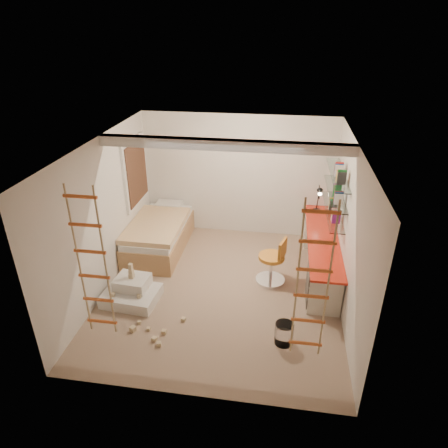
% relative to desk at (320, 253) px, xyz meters
% --- Properties ---
extents(floor, '(4.50, 4.50, 0.00)m').
position_rel_desk_xyz_m(floor, '(-1.72, -0.86, -0.40)').
color(floor, '#94775F').
rests_on(floor, ground).
extents(ceiling_beam, '(4.00, 0.18, 0.16)m').
position_rel_desk_xyz_m(ceiling_beam, '(-1.72, -0.56, 2.12)').
color(ceiling_beam, white).
rests_on(ceiling_beam, ceiling).
extents(window_frame, '(0.06, 1.15, 1.35)m').
position_rel_desk_xyz_m(window_frame, '(-3.69, 0.64, 1.15)').
color(window_frame, white).
rests_on(window_frame, wall_left).
extents(window_blind, '(0.02, 1.00, 1.20)m').
position_rel_desk_xyz_m(window_blind, '(-3.65, 0.64, 1.15)').
color(window_blind, '#4C2D1E').
rests_on(window_blind, window_frame).
extents(rope_ladder_left, '(0.41, 0.04, 2.13)m').
position_rel_desk_xyz_m(rope_ladder_left, '(-3.07, -2.61, 1.11)').
color(rope_ladder_left, '#DC5225').
rests_on(rope_ladder_left, ceiling).
extents(rope_ladder_right, '(0.41, 0.04, 2.13)m').
position_rel_desk_xyz_m(rope_ladder_right, '(-0.37, -2.61, 1.11)').
color(rope_ladder_right, '#D85224').
rests_on(rope_ladder_right, ceiling).
extents(waste_bin, '(0.27, 0.27, 0.34)m').
position_rel_desk_xyz_m(waste_bin, '(-0.61, -2.00, -0.23)').
color(waste_bin, white).
rests_on(waste_bin, floor).
extents(desk, '(0.56, 2.80, 0.75)m').
position_rel_desk_xyz_m(desk, '(0.00, 0.00, 0.00)').
color(desk, red).
rests_on(desk, floor).
extents(shelves, '(0.25, 1.80, 0.71)m').
position_rel_desk_xyz_m(shelves, '(0.15, 0.27, 1.10)').
color(shelves, white).
rests_on(shelves, wall_right).
extents(bed, '(1.02, 2.00, 0.69)m').
position_rel_desk_xyz_m(bed, '(-3.20, 0.36, -0.07)').
color(bed, '#AD7F51').
rests_on(bed, floor).
extents(task_lamp, '(0.14, 0.36, 0.57)m').
position_rel_desk_xyz_m(task_lamp, '(-0.05, 0.96, 0.73)').
color(task_lamp, black).
rests_on(task_lamp, desk).
extents(swivel_chair, '(0.66, 0.66, 0.89)m').
position_rel_desk_xyz_m(swivel_chair, '(-0.86, -0.48, -0.08)').
color(swivel_chair, orange).
rests_on(swivel_chair, floor).
extents(play_platform, '(0.94, 0.76, 0.39)m').
position_rel_desk_xyz_m(play_platform, '(-3.17, -1.36, -0.25)').
color(play_platform, silver).
rests_on(play_platform, floor).
extents(toy_blocks, '(1.29, 1.13, 0.66)m').
position_rel_desk_xyz_m(toy_blocks, '(-2.82, -1.74, -0.20)').
color(toy_blocks, '#CCB284').
rests_on(toy_blocks, floor).
extents(books, '(0.14, 0.70, 0.92)m').
position_rel_desk_xyz_m(books, '(0.15, 0.27, 1.20)').
color(books, '#8C1E7F').
rests_on(books, shelves).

